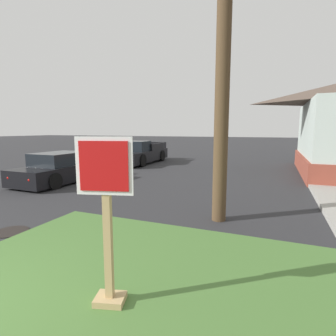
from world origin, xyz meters
TOP-DOWN VIEW (x-y plane):
  - grass_corner_patch at (1.94, 1.54)m, footprint 5.91×5.26m
  - stop_sign at (1.97, 1.38)m, footprint 0.64×0.37m
  - manhole_cover at (-1.44, 2.67)m, footprint 0.70×0.70m
  - parked_sedan_black at (-4.52, 7.47)m, footprint 1.90×4.38m
  - pickup_truck_black at (-4.53, 14.17)m, footprint 2.31×5.34m
  - utility_pole at (2.56, 5.13)m, footprint 1.71×0.33m

SIDE VIEW (x-z plane):
  - manhole_cover at x=-1.44m, z-range 0.00..0.02m
  - grass_corner_patch at x=1.94m, z-range 0.00..0.08m
  - parked_sedan_black at x=-4.52m, z-range -0.08..1.17m
  - pickup_truck_black at x=-4.53m, z-range -0.12..1.36m
  - stop_sign at x=1.97m, z-range 0.02..2.05m
  - utility_pole at x=2.56m, z-range 0.15..9.09m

